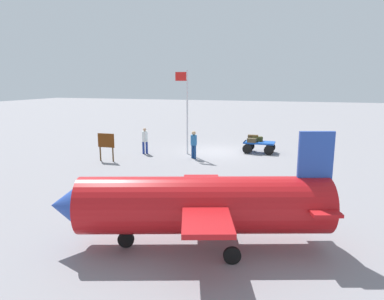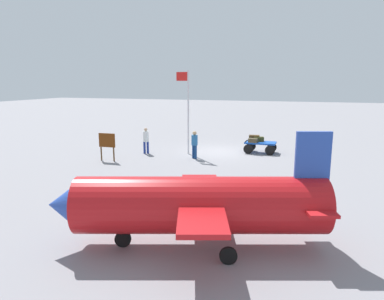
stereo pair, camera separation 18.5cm
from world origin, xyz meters
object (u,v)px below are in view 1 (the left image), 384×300
Objects in this scene: airplane_near at (193,204)px; signboard at (106,143)px; suitcase_navy at (257,139)px; worker_lead at (194,142)px; suitcase_olive at (252,140)px; luggage_cart at (259,145)px; worker_trailing at (145,139)px; flagpole at (186,107)px; suitcase_tan at (253,138)px.

airplane_near is 4.75× the size of signboard.
worker_lead reaches higher than suitcase_navy.
suitcase_navy is at bearing -119.05° from suitcase_olive.
worker_trailing reaches higher than luggage_cart.
suitcase_olive is 0.36× the size of worker_trailing.
luggage_cart is 2.81× the size of suitcase_navy.
flagpole reaches higher than worker_trailing.
worker_trailing is at bearing 20.05° from luggage_cart.
suitcase_olive is 3.88m from worker_lead.
suitcase_tan is 4.73m from flagpole.
luggage_cart is 0.26× the size of airplane_near.
suitcase_navy reaches higher than luggage_cart.
suitcase_tan reaches higher than suitcase_olive.
luggage_cart is 1.23× the size of signboard.
airplane_near is at bearing 120.92° from worker_trailing.
suitcase_olive is 8.72m from signboard.
worker_trailing is (6.64, 2.42, 0.44)m from luggage_cart.
flagpole is at bearing 19.61° from suitcase_olive.
suitcase_navy is (-0.30, 0.13, -0.04)m from suitcase_tan.
flagpole is (3.79, 1.99, 2.02)m from suitcase_tan.
worker_trailing is at bearing 21.48° from suitcase_navy.
suitcase_olive is at bearing -148.20° from signboard.
luggage_cart is 5.14m from flagpole.
suitcase_olive is 0.63m from suitcase_tan.
luggage_cart is 9.26m from signboard.
suitcase_tan is 0.40× the size of worker_trailing.
suitcase_tan is (0.02, -0.63, 0.06)m from suitcase_olive.
airplane_near reaches higher than suitcase_olive.
flagpole is (3.81, 1.36, 2.08)m from suitcase_olive.
luggage_cart is at bearing 129.19° from suitcase_navy.
worker_lead is 4.91m from signboard.
airplane_near is at bearing 132.60° from signboard.
suitcase_olive is (0.39, 0.36, 0.33)m from luggage_cart.
worker_lead reaches higher than suitcase_olive.
worker_lead is 0.22× the size of airplane_near.
airplane_near is at bearing 91.14° from suitcase_olive.
suitcase_tan reaches higher than suitcase_navy.
airplane_near is (0.02, 13.43, 0.36)m from suitcase_navy.
worker_trailing is 2.78m from signboard.
worker_lead is (3.37, 2.84, 0.46)m from luggage_cart.
airplane_near is (0.14, 13.29, 0.72)m from luggage_cart.
worker_lead is at bearing -72.79° from airplane_near.
suitcase_navy is (-0.28, -0.50, 0.02)m from suitcase_olive.
worker_trailing is 1.02× the size of signboard.
suitcase_olive is at bearing 60.95° from suitcase_navy.
signboard is (4.43, 2.11, 0.09)m from worker_lead.
suitcase_navy is 0.09× the size of airplane_near.
airplane_near is (-0.28, 13.56, 0.32)m from suitcase_tan.
airplane_near is 1.47× the size of flagpole.
suitcase_olive is 0.89× the size of suitcase_tan.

